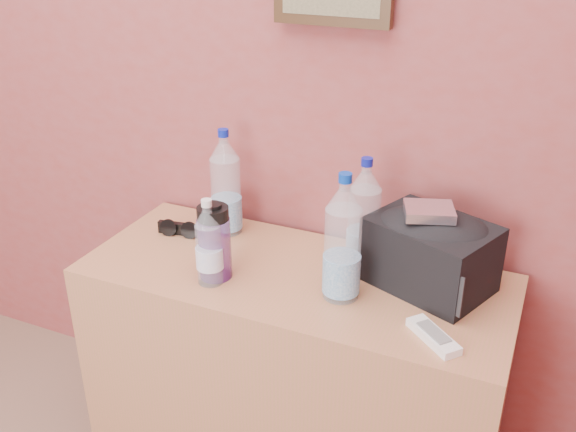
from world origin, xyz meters
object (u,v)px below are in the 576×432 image
(sunglasses, at_px, (181,229))
(toiletry_bag, at_px, (431,250))
(pet_large_b, at_px, (226,188))
(nalgene_bottle, at_px, (214,241))
(dresser, at_px, (294,379))
(pet_large_d, at_px, (343,244))
(pet_large_c, at_px, (364,220))
(foil_packet, at_px, (429,211))
(pet_small, at_px, (209,247))
(ac_remote, at_px, (433,336))

(sunglasses, distance_m, toiletry_bag, 0.71)
(pet_large_b, height_order, sunglasses, pet_large_b)
(nalgene_bottle, relative_size, toiletry_bag, 0.71)
(dresser, bearing_deg, nalgene_bottle, -152.03)
(pet_large_d, xyz_separation_m, nalgene_bottle, (-0.32, -0.04, -0.04))
(pet_large_b, xyz_separation_m, pet_large_c, (0.42, -0.03, -0.00))
(nalgene_bottle, xyz_separation_m, toiletry_bag, (0.50, 0.18, -0.00))
(foil_packet, bearing_deg, dresser, -167.24)
(pet_small, bearing_deg, sunglasses, 137.80)
(pet_large_c, height_order, pet_small, pet_large_c)
(ac_remote, bearing_deg, toiletry_bag, 147.14)
(toiletry_bag, bearing_deg, pet_large_c, -165.23)
(pet_large_b, distance_m, nalgene_bottle, 0.25)
(dresser, relative_size, pet_large_b, 3.59)
(foil_packet, bearing_deg, pet_small, -158.35)
(nalgene_bottle, bearing_deg, pet_small, -85.91)
(ac_remote, bearing_deg, nalgene_bottle, -143.37)
(pet_large_b, height_order, pet_large_c, pet_large_b)
(sunglasses, bearing_deg, pet_large_b, 23.87)
(dresser, xyz_separation_m, pet_small, (-0.17, -0.12, 0.44))
(pet_large_d, bearing_deg, nalgene_bottle, -172.56)
(pet_large_c, xyz_separation_m, nalgene_bottle, (-0.32, -0.20, -0.03))
(pet_large_b, xyz_separation_m, pet_small, (0.10, -0.26, -0.04))
(dresser, bearing_deg, toiletry_bag, 14.44)
(dresser, bearing_deg, pet_large_d, -19.76)
(pet_large_d, relative_size, sunglasses, 2.35)
(dresser, bearing_deg, sunglasses, 170.20)
(toiletry_bag, relative_size, foil_packet, 2.50)
(dresser, bearing_deg, pet_small, -144.89)
(pet_large_c, relative_size, sunglasses, 2.22)
(dresser, xyz_separation_m, ac_remote, (0.39, -0.14, 0.35))
(dresser, bearing_deg, pet_large_b, 152.90)
(dresser, xyz_separation_m, foil_packet, (0.31, 0.07, 0.55))
(pet_large_d, distance_m, toiletry_bag, 0.23)
(sunglasses, height_order, foil_packet, foil_packet)
(pet_large_b, distance_m, ac_remote, 0.72)
(pet_large_c, height_order, foil_packet, pet_large_c)
(pet_large_d, bearing_deg, foil_packet, 36.03)
(nalgene_bottle, distance_m, toiletry_bag, 0.53)
(pet_large_c, bearing_deg, ac_remote, -44.98)
(dresser, relative_size, foil_packet, 9.73)
(sunglasses, xyz_separation_m, foil_packet, (0.70, 0.00, 0.19))
(nalgene_bottle, height_order, ac_remote, nalgene_bottle)
(dresser, height_order, foil_packet, foil_packet)
(pet_large_c, bearing_deg, pet_large_d, -90.48)
(pet_large_b, height_order, nalgene_bottle, pet_large_b)
(pet_large_b, height_order, toiletry_bag, pet_large_b)
(ac_remote, bearing_deg, foil_packet, 150.79)
(ac_remote, distance_m, foil_packet, 0.29)
(sunglasses, distance_m, ac_remote, 0.80)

